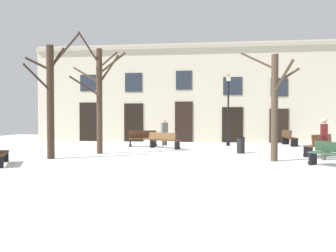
# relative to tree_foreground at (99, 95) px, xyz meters

# --- Properties ---
(ground_plane) EXTENTS (32.76, 32.76, 0.00)m
(ground_plane) POSITION_rel_tree_foreground_xyz_m (3.10, -0.89, -2.72)
(ground_plane) COLOR white
(building_facade) EXTENTS (20.47, 0.60, 6.64)m
(building_facade) POSITION_rel_tree_foreground_xyz_m (3.09, 8.03, 0.64)
(building_facade) COLOR beige
(building_facade) RESTS_ON ground
(tree_foreground) EXTENTS (2.92, 1.98, 5.54)m
(tree_foreground) POSITION_rel_tree_foreground_xyz_m (0.00, 0.00, 0.00)
(tree_foreground) COLOR #423326
(tree_foreground) RESTS_ON ground
(tree_right_of_center) EXTENTS (2.32, 3.28, 4.40)m
(tree_right_of_center) POSITION_rel_tree_foreground_xyz_m (7.61, -1.73, -0.41)
(tree_right_of_center) COLOR #4C3D2D
(tree_right_of_center) RESTS_ON ground
(tree_near_facade) EXTENTS (2.11, 1.07, 5.19)m
(tree_near_facade) POSITION_rel_tree_foreground_xyz_m (-1.35, -2.13, -0.23)
(tree_near_facade) COLOR #382B1E
(tree_near_facade) RESTS_ON ground
(streetlamp) EXTENTS (0.30, 0.30, 4.23)m
(streetlamp) POSITION_rel_tree_foreground_xyz_m (6.12, 5.12, -0.16)
(streetlamp) COLOR black
(streetlamp) RESTS_ON ground
(litter_bin) EXTENTS (0.39, 0.39, 0.76)m
(litter_bin) POSITION_rel_tree_foreground_xyz_m (6.53, 0.97, -2.34)
(litter_bin) COLOR black
(litter_bin) RESTS_ON ground
(bench_facing_shops) EXTENTS (1.67, 0.95, 0.92)m
(bench_facing_shops) POSITION_rel_tree_foreground_xyz_m (1.23, 4.04, -2.27)
(bench_facing_shops) COLOR #51331E
(bench_facing_shops) RESTS_ON ground
(bench_by_litter_bin) EXTENTS (0.63, 1.85, 0.93)m
(bench_by_litter_bin) POSITION_rel_tree_foreground_xyz_m (9.69, 5.74, -2.24)
(bench_by_litter_bin) COLOR #3D2819
(bench_by_litter_bin) RESTS_ON ground
(bench_near_center_tree) EXTENTS (1.44, 1.44, 0.96)m
(bench_near_center_tree) POSITION_rel_tree_foreground_xyz_m (9.78, 0.16, -2.23)
(bench_near_center_tree) COLOR brown
(bench_near_center_tree) RESTS_ON ground
(bench_near_lamp) EXTENTS (1.41, 1.55, 0.86)m
(bench_near_lamp) POSITION_rel_tree_foreground_xyz_m (9.31, -3.17, -2.27)
(bench_near_lamp) COLOR #2D4C33
(bench_near_lamp) RESTS_ON ground
(bench_back_to_back_left) EXTENTS (1.81, 1.34, 0.87)m
(bench_back_to_back_left) POSITION_rel_tree_foreground_xyz_m (2.60, 2.92, -2.26)
(bench_back_to_back_left) COLOR brown
(bench_back_to_back_left) RESTS_ON ground
(person_near_bench) EXTENTS (0.27, 0.40, 1.68)m
(person_near_bench) POSITION_rel_tree_foreground_xyz_m (9.62, -1.11, -1.79)
(person_near_bench) COLOR #403D3A
(person_near_bench) RESTS_ON ground
(person_crossing_plaza) EXTENTS (0.43, 0.41, 1.59)m
(person_crossing_plaza) POSITION_rel_tree_foreground_xyz_m (2.35, 5.00, -1.85)
(person_crossing_plaza) COLOR #403D3A
(person_crossing_plaza) RESTS_ON ground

